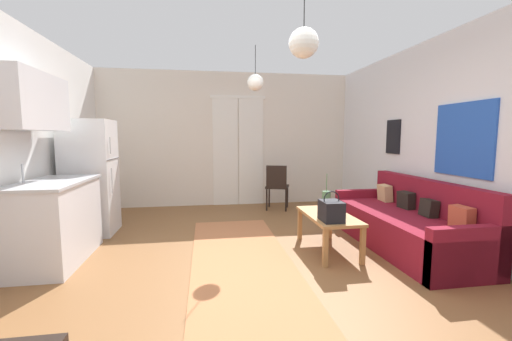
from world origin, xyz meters
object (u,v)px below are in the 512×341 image
Objects in this scene: pendant_lamp_near at (304,43)px; coffee_table at (328,219)px; couch at (408,225)px; pendant_lamp_far at (255,82)px; bamboo_vase at (326,201)px; handbag at (331,211)px; accent_chair at (277,185)px; refrigerator at (91,177)px.

coffee_table is at bearing 59.31° from pendant_lamp_near.
pendant_lamp_far is at bearing 151.19° from couch.
pendant_lamp_near is (-0.75, -1.35, 1.50)m from bamboo_vase.
handbag is at bearing -104.33° from bamboo_vase.
couch is 2.15× the size of coffee_table.
couch is 1.19m from handbag.
bamboo_vase is at bearing 113.36° from accent_chair.
pendant_lamp_near is (2.35, -2.44, 1.27)m from refrigerator.
couch reaches higher than coffee_table.
bamboo_vase reaches higher than coffee_table.
pendant_lamp_near reaches higher than accent_chair.
coffee_table is 0.23m from bamboo_vase.
pendant_lamp_far is (-0.62, -1.27, 1.66)m from accent_chair.
pendant_lamp_far is at bearing 132.90° from bamboo_vase.
pendant_lamp_far is (2.33, -0.26, 1.34)m from refrigerator.
refrigerator is (-3.10, 1.09, 0.23)m from bamboo_vase.
pendant_lamp_far is (-0.66, 1.24, 1.58)m from handbag.
refrigerator is at bearing 153.30° from handbag.
handbag is (-1.13, -0.26, 0.29)m from couch.
pendant_lamp_far is (-1.79, 0.98, 1.87)m from couch.
accent_chair is at bearing 64.15° from pendant_lamp_far.
accent_chair is 3.84m from pendant_lamp_near.
handbag is at bearing -106.41° from coffee_table.
pendant_lamp_far reaches higher than bamboo_vase.
pendant_lamp_near is 2.17m from pendant_lamp_far.
couch is 2.55m from accent_chair.
accent_chair reaches higher than handbag.
couch is 2.79m from pendant_lamp_near.
accent_chair is 1.24× the size of pendant_lamp_near.
bamboo_vase is 3.29m from refrigerator.
accent_chair is (-0.15, 2.09, -0.10)m from bamboo_vase.
pendant_lamp_far is at bearing 90.48° from pendant_lamp_near.
bamboo_vase reaches higher than handbag.
pendant_lamp_near is at bearing -89.52° from pendant_lamp_far.
pendant_lamp_far is (-0.02, 2.17, 0.07)m from pendant_lamp_near.
pendant_lamp_near reaches higher than refrigerator.
bamboo_vase is 1.93m from pendant_lamp_far.
coffee_table is 1.17× the size of accent_chair.
bamboo_vase is at bearing 75.67° from handbag.
bamboo_vase is at bearing 61.06° from pendant_lamp_near.
handbag is at bearing 55.52° from pendant_lamp_near.
coffee_table is 2.13m from pendant_lamp_far.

